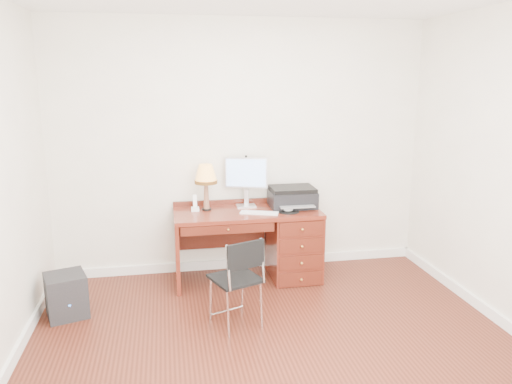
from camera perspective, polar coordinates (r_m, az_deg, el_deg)
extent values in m
plane|color=#3C160D|center=(4.17, 2.32, -17.27)|extent=(4.00, 4.00, 0.00)
plane|color=white|center=(5.37, -1.66, 5.02)|extent=(4.00, 0.00, 4.00)
cube|color=white|center=(5.68, -1.55, -8.09)|extent=(4.00, 0.03, 0.10)
cube|color=white|center=(4.23, -26.36, -17.47)|extent=(0.03, 3.50, 0.10)
cube|color=white|center=(4.93, 26.10, -12.97)|extent=(0.03, 3.50, 0.10)
cube|color=maroon|center=(5.15, -1.01, -2.38)|extent=(1.50, 0.65, 0.04)
cube|color=maroon|center=(5.36, 4.31, -5.97)|extent=(0.50, 0.61, 0.71)
cube|color=maroon|center=(5.20, -9.01, -6.72)|extent=(0.04, 0.61, 0.71)
cube|color=#521B10|center=(5.48, -3.99, -4.39)|extent=(0.96, 0.03, 0.39)
cube|color=#521B10|center=(4.85, -3.22, -4.26)|extent=(0.91, 0.03, 0.09)
sphere|color=#BF8C3F|center=(5.06, 5.27, -7.18)|extent=(0.03, 0.03, 0.03)
cube|color=silver|center=(5.32, -1.16, -1.57)|extent=(0.23, 0.20, 0.01)
cube|color=silver|center=(5.34, -1.24, -0.52)|extent=(0.05, 0.04, 0.16)
cube|color=silver|center=(5.27, -1.23, 2.22)|extent=(0.45, 0.16, 0.33)
cube|color=#4C8CF2|center=(5.25, -1.19, 2.18)|extent=(0.40, 0.12, 0.29)
cube|color=white|center=(5.04, 0.38, -2.39)|extent=(0.40, 0.23, 0.01)
cylinder|color=black|center=(5.11, 3.72, -2.25)|extent=(0.22, 0.22, 0.01)
ellipsoid|color=white|center=(5.11, 3.73, -2.01)|extent=(0.10, 0.06, 0.04)
cube|color=black|center=(5.31, 4.17, -0.76)|extent=(0.48, 0.37, 0.17)
cube|color=black|center=(5.29, 4.19, 0.35)|extent=(0.46, 0.35, 0.04)
cylinder|color=black|center=(5.20, -5.66, -1.96)|extent=(0.10, 0.10, 0.02)
cone|color=brown|center=(5.16, -5.70, -0.35)|extent=(0.06, 0.06, 0.28)
cone|color=#FFB150|center=(5.11, -5.76, 2.15)|extent=(0.23, 0.23, 0.18)
cylinder|color=#593814|center=(5.13, -5.74, 1.18)|extent=(0.23, 0.23, 0.04)
cube|color=white|center=(5.18, -6.97, -1.96)|extent=(0.08, 0.08, 0.04)
cube|color=white|center=(5.16, -7.00, -1.06)|extent=(0.04, 0.05, 0.14)
cylinder|color=black|center=(5.39, 2.84, -0.87)|extent=(0.09, 0.09, 0.11)
cube|color=black|center=(4.32, -2.38, -9.84)|extent=(0.49, 0.49, 0.02)
cube|color=black|center=(4.05, -2.05, -7.38)|extent=(0.33, 0.14, 0.23)
cylinder|color=silver|center=(4.53, -4.69, -11.64)|extent=(0.02, 0.02, 0.42)
cylinder|color=silver|center=(4.57, -0.61, -11.38)|extent=(0.02, 0.02, 0.42)
cylinder|color=silver|center=(4.24, -4.24, -13.44)|extent=(0.02, 0.02, 0.42)
cylinder|color=silver|center=(4.28, 0.14, -13.13)|extent=(0.02, 0.02, 0.42)
cylinder|color=silver|center=(4.06, -4.31, -8.50)|extent=(0.02, 0.02, 0.38)
cylinder|color=silver|center=(4.11, 0.19, -8.22)|extent=(0.02, 0.02, 0.38)
cube|color=black|center=(4.86, -20.86, -10.96)|extent=(0.42, 0.42, 0.39)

